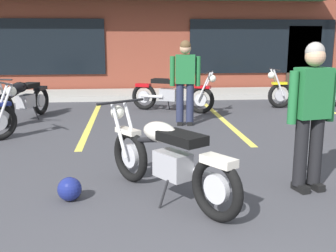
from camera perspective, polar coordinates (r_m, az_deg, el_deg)
name	(u,v)px	position (r m, az deg, el deg)	size (l,w,h in m)	color
ground_plane	(177,176)	(5.24, 1.30, -6.99)	(80.00, 80.00, 0.00)	#3D3D42
sidewalk_kerb	(150,94)	(12.32, -2.58, 4.44)	(22.00, 1.80, 0.14)	#A8A59E
brick_storefront_building	(144,34)	(16.05, -3.31, 12.65)	(18.57, 6.65, 3.73)	brown
painted_stall_lines	(158,120)	(8.78, -1.44, 0.88)	(14.08, 4.80, 0.01)	#DBCC4C
motorcycle_foreground_classic	(167,157)	(4.42, -0.17, -4.35)	(1.41, 1.83, 0.98)	black
motorcycle_red_sportbike	(307,89)	(10.90, 18.75, 4.88)	(2.11, 0.66, 0.98)	black
motorcycle_silver_naked	(173,92)	(9.70, 0.65, 4.71)	(1.94, 1.22, 0.98)	black
motorcycle_green_cafe_racer	(23,99)	(9.13, -19.52, 3.55)	(0.92, 2.06, 0.98)	black
person_in_black_shirt	(185,78)	(8.10, 2.39, 6.71)	(0.61, 0.31, 1.68)	black
person_in_shorts_foreground	(311,108)	(4.84, 19.31, 2.36)	(0.61, 0.34, 1.68)	black
helmet_on_pavement	(70,189)	(4.57, -13.51, -8.50)	(0.26, 0.26, 0.26)	navy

